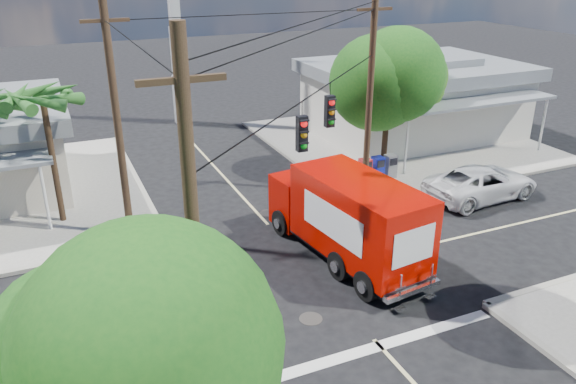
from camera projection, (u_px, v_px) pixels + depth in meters
ground at (312, 272)px, 19.17m from camera, size 120.00×120.00×0.00m
sidewalk_ne at (398, 141)px, 32.35m from camera, size 14.12×14.12×0.14m
road_markings at (332, 294)px, 17.93m from camera, size 32.00×32.00×0.01m
building_ne at (414, 96)px, 32.99m from camera, size 11.80×10.20×4.50m
radio_tower at (176, 33)px, 34.00m from camera, size 0.80×0.80×17.00m
tree_sw_front at (121, 359)px, 8.53m from camera, size 3.88×3.78×6.03m
tree_ne_front at (390, 79)px, 25.68m from camera, size 4.21×4.14×6.66m
tree_ne_back at (408, 78)px, 28.73m from camera, size 3.77×3.66×5.82m
palm_nw_front at (43, 100)px, 20.73m from camera, size 3.01×3.08×5.59m
utility_poles at (248, 134)px, 18.11m from camera, size 12.00×10.68×9.00m
vending_boxes at (378, 168)px, 26.54m from camera, size 1.90×0.50×1.10m
delivery_truck at (347, 217)px, 19.48m from camera, size 3.14×7.49×3.15m
parked_car at (482, 182)px, 24.75m from camera, size 5.42×2.75×1.47m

